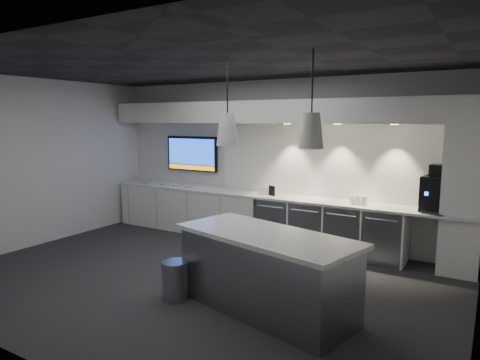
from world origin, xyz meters
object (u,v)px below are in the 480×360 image
Objects in this scene: bin at (175,280)px; coffee_machine at (437,192)px; wall_tv at (192,154)px; island at (266,272)px.

bin is 0.69× the size of coffee_machine.
wall_tv reaches higher than island.
bin is at bearing -56.28° from wall_tv.
coffee_machine is (1.53, 2.57, 0.71)m from island.
island is at bearing -41.19° from wall_tv.
wall_tv is 2.58× the size of bin.
island is 4.95× the size of bin.
bin is 4.03m from coffee_machine.
wall_tv is 3.96m from bin.
wall_tv is 4.77m from coffee_machine.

